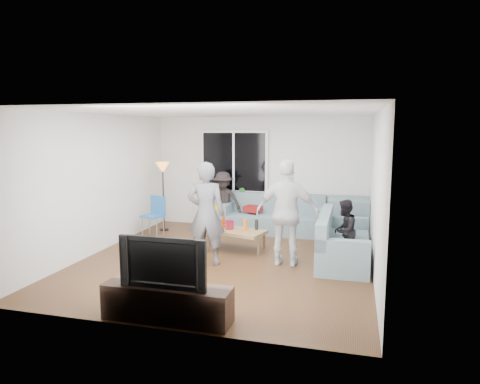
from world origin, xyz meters
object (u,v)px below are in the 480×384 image
(coffee_table, at_px, (236,240))
(spectator_back, at_px, (223,201))
(player_left, at_px, (206,214))
(player_right, at_px, (287,213))
(sofa_right_section, at_px, (344,238))
(spectator_right, at_px, (344,230))
(tv_console, at_px, (167,303))
(sofa_back_section, at_px, (273,214))
(floor_lamp, at_px, (163,197))
(television, at_px, (166,261))
(side_chair, at_px, (153,217))

(coffee_table, xyz_separation_m, spectator_back, (-0.76, 1.62, 0.47))
(player_left, distance_m, spectator_back, 2.63)
(player_right, bearing_deg, sofa_right_section, -156.04)
(sofa_right_section, bearing_deg, spectator_right, 0.00)
(spectator_right, distance_m, spectator_back, 3.30)
(tv_console, bearing_deg, sofa_back_section, 85.18)
(coffee_table, relative_size, tv_console, 0.69)
(coffee_table, relative_size, spectator_right, 1.00)
(floor_lamp, height_order, spectator_back, floor_lamp)
(sofa_right_section, xyz_separation_m, television, (-2.01, -2.98, 0.33))
(sofa_back_section, bearing_deg, tv_console, -94.82)
(sofa_right_section, xyz_separation_m, player_right, (-0.94, -0.44, 0.48))
(side_chair, xyz_separation_m, television, (2.06, -3.80, 0.32))
(player_right, distance_m, spectator_right, 1.12)
(player_right, height_order, tv_console, player_right)
(coffee_table, distance_m, television, 3.22)
(tv_console, bearing_deg, player_right, 67.12)
(coffee_table, distance_m, player_left, 1.20)
(coffee_table, xyz_separation_m, player_right, (1.08, -0.64, 0.71))
(floor_lamp, bearing_deg, tv_console, -64.71)
(floor_lamp, bearing_deg, television, -64.71)
(player_left, bearing_deg, coffee_table, -113.30)
(player_left, bearing_deg, sofa_back_section, -112.70)
(side_chair, bearing_deg, tv_console, -46.01)
(sofa_right_section, distance_m, television, 3.61)
(sofa_back_section, distance_m, side_chair, 2.65)
(floor_lamp, xyz_separation_m, tv_console, (2.06, -4.36, -0.56))
(player_right, xyz_separation_m, spectator_back, (-1.84, 2.26, -0.24))
(spectator_back, xyz_separation_m, tv_console, (0.76, -4.80, -0.45))
(spectator_right, distance_m, tv_console, 3.65)
(player_left, bearing_deg, spectator_right, -168.54)
(player_left, relative_size, spectator_right, 1.61)
(sofa_back_section, height_order, floor_lamp, floor_lamp)
(sofa_right_section, height_order, player_left, player_left)
(tv_console, bearing_deg, side_chair, 118.47)
(side_chair, height_order, television, television)
(player_left, distance_m, spectator_right, 2.44)
(tv_console, xyz_separation_m, television, (0.00, 0.00, 0.53))
(player_right, xyz_separation_m, spectator_right, (0.94, 0.49, -0.36))
(player_left, height_order, tv_console, player_left)
(coffee_table, height_order, spectator_right, spectator_right)
(side_chair, xyz_separation_m, player_right, (3.13, -1.26, 0.48))
(player_right, bearing_deg, coffee_table, -31.86)
(coffee_table, height_order, player_right, player_right)
(sofa_back_section, bearing_deg, sofa_right_section, -48.02)
(side_chair, height_order, spectator_right, spectator_right)
(sofa_right_section, xyz_separation_m, floor_lamp, (-4.07, 1.38, 0.36))
(sofa_back_section, bearing_deg, spectator_back, 178.53)
(player_left, xyz_separation_m, tv_console, (0.27, -2.22, -0.67))
(spectator_right, bearing_deg, coffee_table, -76.58)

